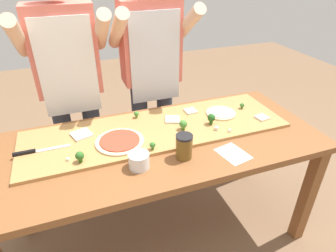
# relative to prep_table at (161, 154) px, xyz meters

# --- Properties ---
(ground_plane) EXTENTS (8.00, 8.00, 0.00)m
(ground_plane) POSITION_rel_prep_table_xyz_m (0.00, 0.00, -0.68)
(ground_plane) COLOR brown
(prep_table) EXTENTS (1.85, 0.80, 0.78)m
(prep_table) POSITION_rel_prep_table_xyz_m (0.00, 0.00, 0.00)
(prep_table) COLOR brown
(prep_table) RESTS_ON ground
(cutting_board) EXTENTS (1.56, 0.47, 0.02)m
(cutting_board) POSITION_rel_prep_table_xyz_m (0.02, 0.11, 0.11)
(cutting_board) COLOR #B27F47
(cutting_board) RESTS_ON prep_table
(chefs_knife) EXTENTS (0.29, 0.02, 0.02)m
(chefs_knife) POSITION_rel_prep_table_xyz_m (-0.67, 0.09, 0.12)
(chefs_knife) COLOR #B7BABF
(chefs_knife) RESTS_ON cutting_board
(pizza_whole_white_garlic) EXTENTS (0.19, 0.19, 0.02)m
(pizza_whole_white_garlic) POSITION_rel_prep_table_xyz_m (0.46, 0.13, 0.12)
(pizza_whole_white_garlic) COLOR beige
(pizza_whole_white_garlic) RESTS_ON cutting_board
(pizza_whole_tomato_red) EXTENTS (0.27, 0.27, 0.02)m
(pizza_whole_tomato_red) POSITION_rel_prep_table_xyz_m (-0.23, 0.03, 0.12)
(pizza_whole_tomato_red) COLOR beige
(pizza_whole_tomato_red) RESTS_ON cutting_board
(pizza_slice_far_left) EXTENTS (0.13, 0.13, 0.01)m
(pizza_slice_far_left) POSITION_rel_prep_table_xyz_m (-0.42, 0.18, 0.12)
(pizza_slice_far_left) COLOR silver
(pizza_slice_far_left) RESTS_ON cutting_board
(pizza_slice_near_right) EXTENTS (0.11, 0.11, 0.01)m
(pizza_slice_near_right) POSITION_rel_prep_table_xyz_m (0.13, 0.16, 0.12)
(pizza_slice_near_right) COLOR silver
(pizza_slice_near_right) RESTS_ON cutting_board
(pizza_slice_center) EXTENTS (0.08, 0.08, 0.01)m
(pizza_slice_center) POSITION_rel_prep_table_xyz_m (0.28, 0.23, 0.12)
(pizza_slice_center) COLOR silver
(pizza_slice_center) RESTS_ON cutting_board
(pizza_slice_near_left) EXTENTS (0.08, 0.08, 0.01)m
(pizza_slice_near_left) POSITION_rel_prep_table_xyz_m (0.67, -0.01, 0.12)
(pizza_slice_near_left) COLOR silver
(pizza_slice_near_left) RESTS_ON cutting_board
(broccoli_floret_center_left) EXTENTS (0.04, 0.04, 0.06)m
(broccoli_floret_center_left) POSITION_rel_prep_table_xyz_m (-0.44, -0.07, 0.15)
(broccoli_floret_center_left) COLOR #366618
(broccoli_floret_center_left) RESTS_ON cutting_board
(broccoli_floret_back_mid) EXTENTS (0.05, 0.05, 0.07)m
(broccoli_floret_back_mid) POSITION_rel_prep_table_xyz_m (0.34, 0.04, 0.16)
(broccoli_floret_back_mid) COLOR #2C5915
(broccoli_floret_back_mid) RESTS_ON cutting_board
(broccoli_floret_center_right) EXTENTS (0.03, 0.03, 0.04)m
(broccoli_floret_center_right) POSITION_rel_prep_table_xyz_m (0.63, 0.15, 0.14)
(broccoli_floret_center_right) COLOR #3F7220
(broccoli_floret_center_right) RESTS_ON cutting_board
(broccoli_floret_back_right) EXTENTS (0.03, 0.03, 0.04)m
(broccoli_floret_back_right) POSITION_rel_prep_table_xyz_m (-0.08, -0.09, 0.14)
(broccoli_floret_back_right) COLOR #3F7220
(broccoli_floret_back_right) RESTS_ON cutting_board
(broccoli_floret_front_left) EXTENTS (0.03, 0.03, 0.04)m
(broccoli_floret_front_left) POSITION_rel_prep_table_xyz_m (-0.07, 0.27, 0.14)
(broccoli_floret_front_left) COLOR #487A23
(broccoli_floret_front_left) RESTS_ON cutting_board
(broccoli_floret_back_left) EXTENTS (0.05, 0.05, 0.06)m
(broccoli_floret_back_left) POSITION_rel_prep_table_xyz_m (0.15, 0.04, 0.15)
(broccoli_floret_back_left) COLOR #487A23
(broccoli_floret_back_left) RESTS_ON cutting_board
(cheese_crumble_a) EXTENTS (0.03, 0.03, 0.02)m
(cheese_crumble_a) POSITION_rel_prep_table_xyz_m (0.34, -0.03, 0.13)
(cheese_crumble_a) COLOR white
(cheese_crumble_a) RESTS_ON cutting_board
(cheese_crumble_b) EXTENTS (0.02, 0.02, 0.01)m
(cheese_crumble_b) POSITION_rel_prep_table_xyz_m (-0.50, -0.04, 0.12)
(cheese_crumble_b) COLOR white
(cheese_crumble_b) RESTS_ON cutting_board
(cheese_crumble_c) EXTENTS (0.02, 0.02, 0.02)m
(cheese_crumble_c) POSITION_rel_prep_table_xyz_m (0.40, -0.08, 0.12)
(cheese_crumble_c) COLOR silver
(cheese_crumble_c) RESTS_ON cutting_board
(flour_cup) EXTENTS (0.10, 0.10, 0.08)m
(flour_cup) POSITION_rel_prep_table_xyz_m (-0.18, -0.19, 0.13)
(flour_cup) COLOR white
(flour_cup) RESTS_ON prep_table
(sauce_jar) EXTENTS (0.09, 0.09, 0.13)m
(sauce_jar) POSITION_rel_prep_table_xyz_m (0.06, -0.19, 0.16)
(sauce_jar) COLOR brown
(sauce_jar) RESTS_ON prep_table
(recipe_note) EXTENTS (0.16, 0.19, 0.00)m
(recipe_note) POSITION_rel_prep_table_xyz_m (0.32, -0.25, 0.10)
(recipe_note) COLOR white
(recipe_note) RESTS_ON prep_table
(cook_left) EXTENTS (0.54, 0.39, 1.67)m
(cook_left) POSITION_rel_prep_table_xyz_m (-0.42, 0.59, 0.32)
(cook_left) COLOR #333847
(cook_left) RESTS_ON ground
(cook_right) EXTENTS (0.54, 0.39, 1.67)m
(cook_right) POSITION_rel_prep_table_xyz_m (0.13, 0.59, 0.32)
(cook_right) COLOR #333847
(cook_right) RESTS_ON ground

